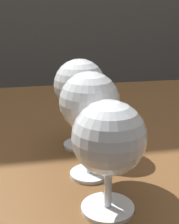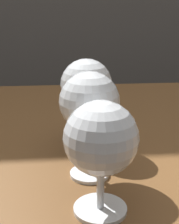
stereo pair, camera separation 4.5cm
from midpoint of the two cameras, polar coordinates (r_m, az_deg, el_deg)
dining_table at (r=0.70m, az=7.95°, el=-11.05°), size 1.19×0.77×0.74m
wine_glass_amber at (r=0.37m, az=5.45°, el=-4.98°), size 0.08×0.08×0.14m
wine_glass_merlot at (r=0.44m, az=2.89°, el=1.39°), size 0.08×0.08×0.15m
wine_glass_pinot at (r=0.54m, az=1.82°, el=4.47°), size 0.08×0.08×0.15m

